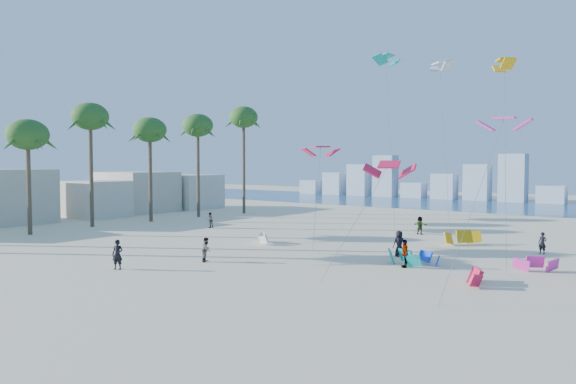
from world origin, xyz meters
The scene contains 10 objects.
ground centered at (0.00, 0.00, 0.00)m, with size 220.00×220.00×0.00m, color beige.
ocean centered at (0.00, 72.00, 0.01)m, with size 220.00×220.00×0.00m, color navy.
kitesurfer_near centered at (-1.46, 4.48, 0.93)m, with size 0.68×0.45×1.86m, color black.
kitesurfer_mid centered at (0.99, 9.68, 0.82)m, with size 0.80×0.62×1.64m, color gray.
kitesurfers_far centered at (9.70, 21.35, 0.85)m, with size 37.83×21.41×1.82m.
grounded_kites centered at (12.25, 20.56, 0.46)m, with size 23.09×16.84×1.10m.
flying_kites centered at (14.85, 23.74, 12.17)m, with size 30.99×25.15×17.68m.
palm_row centered at (-22.25, 16.14, 11.30)m, with size 6.83×44.80×14.39m.
beachfront_buildings centered at (-33.69, 20.82, 2.67)m, with size 11.50×43.00×6.00m.
distant_skyline centered at (-1.19, 82.00, 3.09)m, with size 85.00×3.00×8.40m.
Camera 1 is at (26.80, -14.40, 6.52)m, focal length 32.67 mm.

